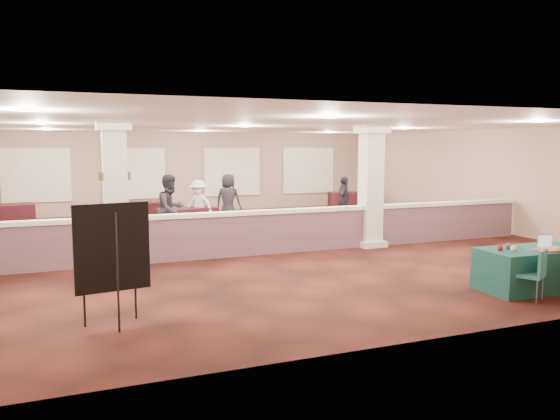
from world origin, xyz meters
name	(u,v)px	position (x,y,z in m)	size (l,w,h in m)	color
ground	(246,244)	(0.00, 0.00, 0.00)	(16.00, 16.00, 0.00)	#461911
wall_back	(185,173)	(0.00, 8.00, 1.60)	(16.00, 0.04, 3.20)	gray
wall_front	(429,225)	(0.00, -8.00, 1.60)	(16.00, 0.04, 3.20)	gray
wall_right	(481,179)	(8.00, 0.00, 1.60)	(0.04, 16.00, 3.20)	gray
ceiling	(245,126)	(0.00, 0.00, 3.20)	(16.00, 16.00, 0.02)	white
partition_wall	(264,231)	(0.00, -1.50, 0.57)	(15.60, 0.28, 1.10)	brown
column_left	(116,193)	(-3.50, -1.50, 1.64)	(0.72, 0.72, 3.20)	silver
column_right	(371,185)	(3.00, -1.50, 1.64)	(0.72, 0.72, 3.20)	silver
sconce_left	(102,177)	(-3.78, -1.50, 2.00)	(0.12, 0.12, 0.18)	brown
sconce_right	(128,176)	(-3.22, -1.50, 2.00)	(0.12, 0.12, 0.18)	brown
near_table	(533,269)	(3.50, -6.50, 0.39)	(2.01, 1.01, 0.77)	#0D3229
conf_chair_side	(535,270)	(2.92, -7.07, 0.53)	(0.61, 0.61, 0.90)	#226163
easel_board	(112,249)	(-3.93, -5.85, 1.17)	(1.08, 0.60, 1.84)	black
far_table_front_left	(151,234)	(-2.50, 0.30, 0.38)	(1.85, 0.92, 0.75)	black
far_table_front_center	(188,219)	(-0.96, 3.00, 0.36)	(1.79, 0.89, 0.72)	black
far_table_front_right	(316,222)	(2.50, 0.80, 0.38)	(1.89, 0.95, 0.77)	black
far_table_back_left	(1,217)	(-6.50, 5.54, 0.39)	(1.93, 0.97, 0.78)	black
far_table_back_center	(144,212)	(-2.00, 5.28, 0.37)	(1.81, 0.91, 0.74)	black
far_table_back_right	(352,202)	(6.50, 5.78, 0.38)	(1.89, 0.95, 0.77)	black
attendee_a	(171,209)	(-1.85, 0.97, 0.94)	(0.91, 0.50, 1.89)	black
attendee_b	(198,205)	(-0.61, 3.00, 0.80)	(1.02, 0.47, 1.59)	beige
attendee_c	(344,201)	(4.19, 2.19, 0.83)	(0.97, 0.46, 1.65)	black
attendee_d	(228,200)	(0.53, 3.50, 0.88)	(0.87, 0.47, 1.76)	black
laptop_base	(550,247)	(3.82, -6.56, 0.78)	(0.35, 0.24, 0.02)	silver
laptop_screen	(545,240)	(3.82, -6.44, 0.91)	(0.35, 0.01, 0.23)	silver
screen_glow	(545,241)	(3.82, -6.45, 0.89)	(0.32, 0.00, 0.20)	silver
knitting	(548,250)	(3.55, -6.77, 0.79)	(0.42, 0.32, 0.03)	#C86920
yarn_cream	(514,248)	(2.91, -6.59, 0.83)	(0.12, 0.12, 0.12)	beige
yarn_red	(500,248)	(2.76, -6.43, 0.83)	(0.11, 0.11, 0.11)	maroon
yarn_grey	(509,246)	(3.03, -6.36, 0.83)	(0.11, 0.11, 0.11)	#444448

